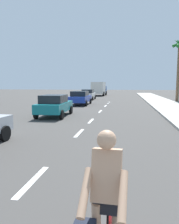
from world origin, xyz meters
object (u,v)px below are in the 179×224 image
Objects in this scene: palm_tree_distant at (179,54)px; parked_car_teal at (54,105)px; delivery_truck at (99,88)px; parked_car_blue at (80,97)px; parked_car_white at (88,94)px; cyclist at (101,216)px.

parked_car_teal is at bearing -126.07° from palm_tree_distant.
parked_car_blue is at bearing -87.14° from delivery_truck.
palm_tree_distant is at bearing -5.87° from parked_car_white.
parked_car_blue is at bearing -148.47° from palm_tree_distant.
palm_tree_distant is (7.22, 29.59, 5.55)m from cyclist.
parked_car_teal is at bearing -87.41° from delivery_truck.
parked_car_blue is (-0.03, 9.18, 0.00)m from parked_car_teal.
parked_car_blue and parked_car_white have the same top height.
delivery_truck is at bearing 133.38° from palm_tree_distant.
cyclist is at bearing -71.51° from parked_car_teal.
palm_tree_distant is (12.12, 16.64, 5.54)m from parked_car_teal.
cyclist is 0.40× the size of parked_car_blue.
cyclist reaches higher than parked_car_blue.
parked_car_white is 0.67× the size of delivery_truck.
palm_tree_distant is at bearing 30.95° from parked_car_blue.
cyclist is 0.21× the size of palm_tree_distant.
parked_car_blue is at bearing 87.98° from parked_car_teal.
parked_car_teal is 9.18m from parked_car_blue.
delivery_truck is (0.18, 12.11, 0.67)m from parked_car_white.
parked_car_teal and parked_car_white have the same top height.
palm_tree_distant reaches higher than cyclist.
parked_car_white is 12.13m from delivery_truck.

